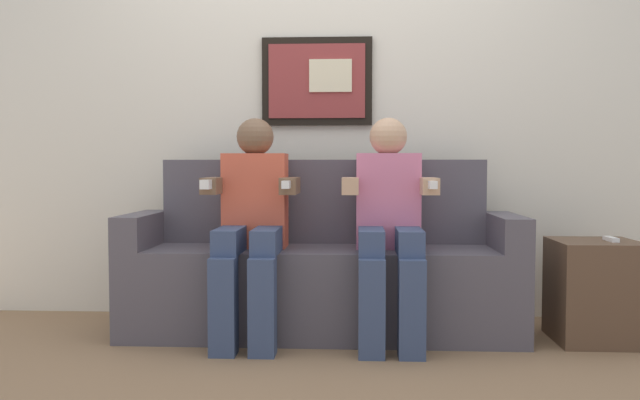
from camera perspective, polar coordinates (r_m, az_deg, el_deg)
ground_plane at (r=3.22m, az=-0.15°, el=-12.69°), size 5.74×5.74×0.00m
back_wall_assembly at (r=3.88m, az=0.47°, el=9.37°), size 4.41×0.10×2.60m
couch at (r=3.47m, az=0.16°, el=-6.26°), size 2.01×0.58×0.90m
person_on_left at (r=3.30m, az=-5.87°, el=-1.61°), size 0.46×0.56×1.11m
person_on_right at (r=3.27m, az=5.96°, el=-1.67°), size 0.46×0.56×1.11m
side_table_right at (r=3.57m, az=22.53°, el=-7.23°), size 0.40×0.40×0.50m
spare_remote_on_table at (r=3.54m, az=23.72°, el=-3.09°), size 0.04×0.13×0.02m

